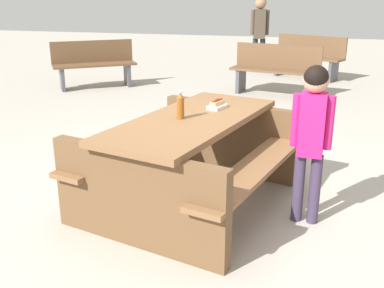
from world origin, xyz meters
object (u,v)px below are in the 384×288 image
(child_in_coat, at_px, (312,125))
(park_bench_far, at_px, (94,63))
(picnic_table, at_px, (192,153))
(hotdog_tray, at_px, (217,105))
(bystander_adult, at_px, (260,24))
(soda_bottle, at_px, (180,106))
(park_bench_mid, at_px, (308,56))
(park_bench_near, at_px, (275,69))

(child_in_coat, distance_m, park_bench_far, 5.88)
(picnic_table, height_order, hotdog_tray, hotdog_tray)
(child_in_coat, relative_size, bystander_adult, 0.76)
(soda_bottle, bearing_deg, park_bench_mid, -7.93)
(soda_bottle, xyz_separation_m, hotdog_tray, (0.40, -0.21, -0.07))
(picnic_table, xyz_separation_m, park_bench_near, (4.47, -0.30, 0.00))
(child_in_coat, bearing_deg, park_bench_far, 42.07)
(hotdog_tray, bearing_deg, park_bench_far, 38.65)
(park_bench_far, bearing_deg, bystander_adult, -47.36)
(soda_bottle, distance_m, child_in_coat, 1.02)
(park_bench_near, height_order, park_bench_far, same)
(hotdog_tray, distance_m, park_bench_mid, 5.98)
(picnic_table, relative_size, park_bench_near, 1.35)
(soda_bottle, height_order, bystander_adult, bystander_adult)
(picnic_table, height_order, child_in_coat, child_in_coat)
(picnic_table, height_order, bystander_adult, bystander_adult)
(park_bench_far, height_order, bystander_adult, bystander_adult)
(bystander_adult, bearing_deg, hotdog_tray, -176.43)
(soda_bottle, xyz_separation_m, child_in_coat, (-0.04, -1.02, -0.07))
(child_in_coat, bearing_deg, hotdog_tray, 61.18)
(picnic_table, distance_m, bystander_adult, 6.80)
(picnic_table, height_order, park_bench_far, park_bench_far)
(soda_bottle, distance_m, park_bench_near, 4.56)
(picnic_table, distance_m, soda_bottle, 0.42)
(soda_bottle, distance_m, bystander_adult, 6.83)
(park_bench_near, bearing_deg, soda_bottle, 175.22)
(picnic_table, height_order, park_bench_near, park_bench_near)
(hotdog_tray, height_order, park_bench_mid, park_bench_mid)
(picnic_table, relative_size, child_in_coat, 1.71)
(park_bench_mid, height_order, park_bench_far, same)
(soda_bottle, bearing_deg, park_bench_near, -4.78)
(bystander_adult, bearing_deg, park_bench_far, 132.64)
(picnic_table, bearing_deg, park_bench_mid, -7.28)
(picnic_table, xyz_separation_m, park_bench_far, (4.26, 3.00, 0.00))
(hotdog_tray, distance_m, child_in_coat, 0.91)
(hotdog_tray, bearing_deg, child_in_coat, -118.82)
(park_bench_mid, bearing_deg, child_in_coat, -178.80)
(park_bench_near, relative_size, park_bench_far, 1.07)
(child_in_coat, xyz_separation_m, bystander_adult, (6.87, 1.20, 0.25))
(picnic_table, bearing_deg, soda_bottle, 124.87)
(hotdog_tray, xyz_separation_m, park_bench_near, (4.13, -0.17, -0.33))
(park_bench_mid, bearing_deg, park_bench_far, 118.00)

